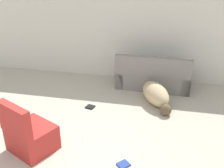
% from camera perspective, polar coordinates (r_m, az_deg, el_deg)
% --- Properties ---
extents(wall_back, '(7.58, 0.06, 2.53)m').
position_cam_1_polar(wall_back, '(6.48, -0.51, 12.41)').
color(wall_back, silver).
rests_on(wall_back, ground_plane).
extents(couch, '(1.76, 0.85, 0.85)m').
position_cam_1_polar(couch, '(6.10, 9.33, 1.61)').
color(couch, gray).
rests_on(couch, ground_plane).
extents(dog, '(0.81, 1.28, 0.43)m').
position_cam_1_polar(dog, '(5.37, 10.03, -2.35)').
color(dog, tan).
rests_on(dog, ground_plane).
extents(cat, '(0.60, 0.19, 0.14)m').
position_cam_1_polar(cat, '(5.71, -23.62, -4.05)').
color(cat, '#BC7A47').
rests_on(cat, ground_plane).
extents(book_black, '(0.21, 0.20, 0.02)m').
position_cam_1_polar(book_black, '(5.23, -5.00, -5.23)').
color(book_black, black).
rests_on(book_black, ground_plane).
extents(book_blue, '(0.22, 0.22, 0.02)m').
position_cam_1_polar(book_blue, '(3.80, 2.64, -17.90)').
color(book_blue, '#28428E').
rests_on(book_blue, ground_plane).
extents(side_chair, '(0.84, 0.81, 0.88)m').
position_cam_1_polar(side_chair, '(4.09, -18.40, -10.96)').
color(side_chair, '#B72D28').
rests_on(side_chair, ground_plane).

